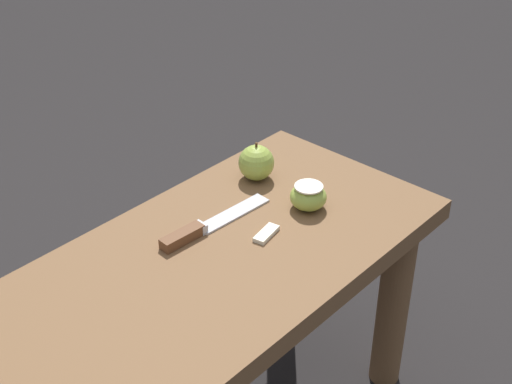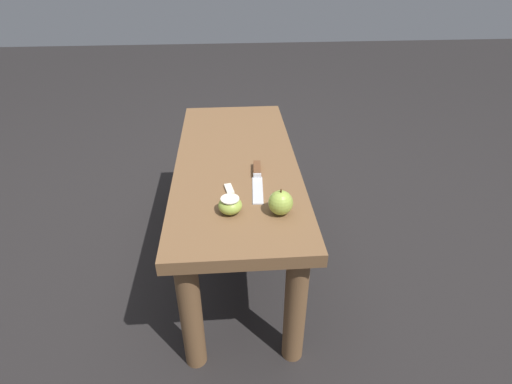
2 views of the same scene
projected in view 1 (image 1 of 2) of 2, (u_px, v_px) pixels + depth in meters
wooden_bench at (173, 324)px, 1.18m from camera, size 1.04×0.42×0.46m
knife at (200, 229)px, 1.25m from camera, size 0.24×0.04×0.02m
apple_whole at (256, 163)px, 1.39m from camera, size 0.07×0.07×0.08m
apple_cut at (308, 196)px, 1.30m from camera, size 0.07×0.07×0.05m
apple_slice_near_knife at (266, 234)px, 1.24m from camera, size 0.06×0.03×0.01m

